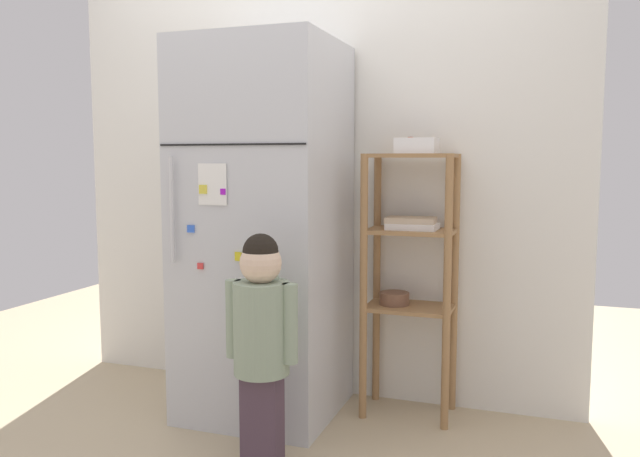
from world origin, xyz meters
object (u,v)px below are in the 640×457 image
Objects in this scene: child_standing at (261,327)px; fruit_bin at (414,147)px; pantry_shelf_unit at (409,259)px; refrigerator at (264,231)px.

fruit_bin reaches higher than child_standing.
child_standing is 5.11× the size of fruit_bin.
fruit_bin is (0.46, 0.70, 0.72)m from child_standing.
child_standing is 0.75× the size of pantry_shelf_unit.
child_standing is 1.10m from fruit_bin.
pantry_shelf_unit is 6.80× the size of fruit_bin.
fruit_bin is (0.02, -0.03, 0.53)m from pantry_shelf_unit.
refrigerator is at bearing 113.17° from child_standing.
fruit_bin is at bearing 57.03° from child_standing.
pantry_shelf_unit is (0.44, 0.73, 0.19)m from child_standing.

